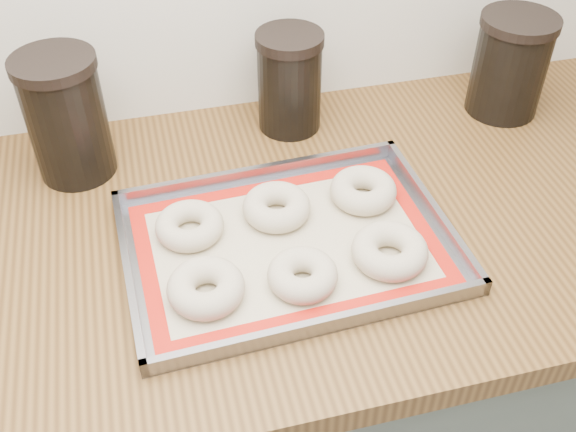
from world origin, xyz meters
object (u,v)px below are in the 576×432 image
object	(u,v)px
bagel_front_right	(390,251)
canister_left	(66,117)
canister_mid	(290,81)
canister_right	(510,65)
bagel_back_mid	(277,207)
bagel_back_right	(363,190)
bagel_front_mid	(303,275)
baking_tray	(288,244)
bagel_back_left	(189,226)
bagel_front_left	(206,288)

from	to	relation	value
bagel_front_right	canister_left	size ratio (longest dim) A/B	0.52
canister_left	canister_mid	bearing A→B (deg)	6.41
canister_right	canister_left	bearing A→B (deg)	179.75
canister_left	canister_mid	distance (m)	0.37
bagel_back_mid	bagel_back_right	xyz separation A→B (m)	(0.14, 0.00, 0.00)
bagel_front_mid	canister_right	size ratio (longest dim) A/B	0.53
canister_right	bagel_front_mid	bearing A→B (deg)	-144.35
bagel_front_mid	canister_left	xyz separation A→B (m)	(-0.29, 0.34, 0.08)
baking_tray	canister_left	distance (m)	0.40
bagel_back_left	canister_right	xyz separation A→B (m)	(0.60, 0.20, 0.07)
bagel_front_right	canister_right	xyz separation A→B (m)	(0.34, 0.32, 0.07)
bagel_front_mid	bagel_back_mid	bearing A→B (deg)	90.66
bagel_back_left	canister_right	bearing A→B (deg)	18.41
canister_left	canister_right	bearing A→B (deg)	-0.25
bagel_front_mid	bagel_back_right	size ratio (longest dim) A/B	0.93
canister_left	bagel_front_mid	bearing A→B (deg)	-49.60
canister_left	canister_mid	size ratio (longest dim) A/B	1.16
bagel_back_left	bagel_back_right	bearing A→B (deg)	2.56
bagel_front_left	bagel_back_mid	world-z (taller)	same
baking_tray	bagel_front_mid	world-z (taller)	bagel_front_mid
canister_mid	bagel_front_left	bearing A→B (deg)	-119.20
bagel_front_right	bagel_back_right	bearing A→B (deg)	87.03
baking_tray	canister_mid	distance (m)	0.32
baking_tray	bagel_front_right	xyz separation A→B (m)	(0.13, -0.06, 0.02)
bagel_back_right	bagel_back_left	bearing A→B (deg)	-177.44
baking_tray	canister_mid	size ratio (longest dim) A/B	2.72
canister_mid	canister_right	world-z (taller)	canister_right
bagel_front_mid	canister_mid	bearing A→B (deg)	78.32
bagel_back_mid	bagel_back_right	distance (m)	0.14
bagel_back_right	canister_right	size ratio (longest dim) A/B	0.57
baking_tray	bagel_back_mid	xyz separation A→B (m)	(-0.00, 0.06, 0.02)
bagel_front_mid	canister_mid	xyz separation A→B (m)	(0.08, 0.38, 0.07)
baking_tray	bagel_front_left	size ratio (longest dim) A/B	4.63
bagel_front_right	canister_right	bearing A→B (deg)	43.53
bagel_back_left	baking_tray	bearing A→B (deg)	-23.17
bagel_back_mid	canister_left	bearing A→B (deg)	145.63
canister_left	canister_right	xyz separation A→B (m)	(0.75, -0.00, -0.01)
bagel_front_left	bagel_back_right	world-z (taller)	same
bagel_front_mid	bagel_front_right	world-z (taller)	bagel_front_right
bagel_back_right	canister_mid	xyz separation A→B (m)	(-0.06, 0.23, 0.06)
bagel_front_right	bagel_back_mid	size ratio (longest dim) A/B	1.05
bagel_front_right	bagel_back_right	size ratio (longest dim) A/B	1.05
bagel_front_right	bagel_back_left	xyz separation A→B (m)	(-0.26, 0.12, -0.00)
bagel_back_left	canister_mid	size ratio (longest dim) A/B	0.57
bagel_back_right	canister_right	xyz separation A→B (m)	(0.33, 0.19, 0.07)
bagel_front_left	bagel_front_right	distance (m)	0.26
bagel_front_right	bagel_back_mid	bearing A→B (deg)	135.47
bagel_back_left	canister_left	bearing A→B (deg)	127.27
canister_mid	bagel_back_right	bearing A→B (deg)	-76.08
baking_tray	bagel_front_mid	size ratio (longest dim) A/B	5.01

